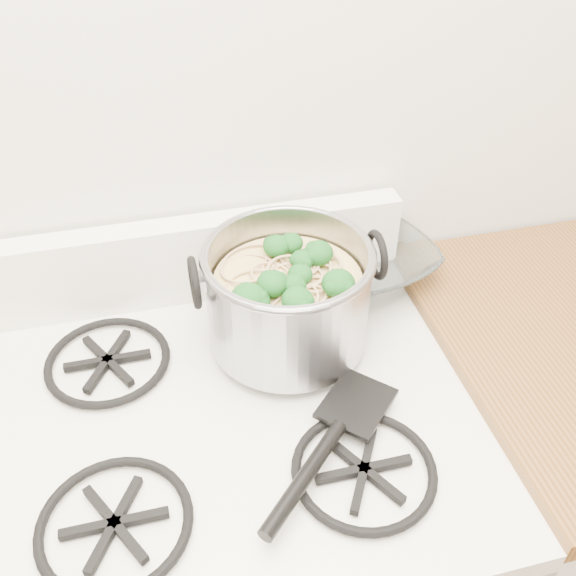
# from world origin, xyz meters

# --- Properties ---
(gas_range) EXTENTS (0.76, 0.66, 0.92)m
(gas_range) POSITION_xyz_m (0.00, 1.26, 0.44)
(gas_range) COLOR white
(gas_range) RESTS_ON ground
(stock_pot) EXTENTS (0.30, 0.27, 0.18)m
(stock_pot) POSITION_xyz_m (0.13, 1.39, 1.01)
(stock_pot) COLOR #93949B
(stock_pot) RESTS_ON gas_range
(spatula) EXTENTS (0.42, 0.42, 0.02)m
(spatula) POSITION_xyz_m (0.19, 1.22, 0.94)
(spatula) COLOR black
(spatula) RESTS_ON gas_range
(glass_bowl) EXTENTS (0.12, 0.12, 0.02)m
(glass_bowl) POSITION_xyz_m (0.31, 1.52, 0.94)
(glass_bowl) COLOR white
(glass_bowl) RESTS_ON gas_range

